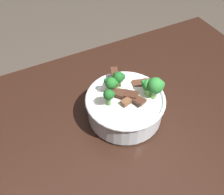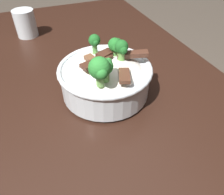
{
  "view_description": "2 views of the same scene",
  "coord_description": "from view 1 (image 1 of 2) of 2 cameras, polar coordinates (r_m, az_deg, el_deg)",
  "views": [
    {
      "loc": [
        -0.2,
        -0.34,
        1.44
      ],
      "look_at": [
        0.05,
        0.16,
        0.84
      ],
      "focal_mm": 42.63,
      "sensor_mm": 36.0,
      "label": 1
    },
    {
      "loc": [
        0.51,
        -0.03,
        1.17
      ],
      "look_at": [
        0.12,
        0.12,
        0.8
      ],
      "focal_mm": 35.12,
      "sensor_mm": 36.0,
      "label": 2
    }
  ],
  "objects": [
    {
      "name": "rice_bowl",
      "position": [
        0.8,
        2.93,
        -1.26
      ],
      "size": [
        0.24,
        0.24,
        0.16
      ],
      "color": "silver",
      "rests_on": "dining_table"
    },
    {
      "name": "dining_table",
      "position": [
        0.85,
        1.77,
        -15.74
      ],
      "size": [
        1.37,
        0.99,
        0.78
      ],
      "color": "black",
      "rests_on": "ground"
    }
  ]
}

